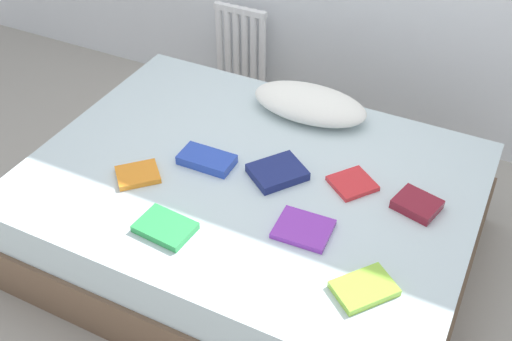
% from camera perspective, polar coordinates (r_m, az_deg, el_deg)
% --- Properties ---
extents(ground_plane, '(8.00, 8.00, 0.00)m').
position_cam_1_polar(ground_plane, '(3.04, -0.42, -7.51)').
color(ground_plane, '#9E998E').
extents(bed, '(2.00, 1.50, 0.50)m').
position_cam_1_polar(bed, '(2.86, -0.45, -4.16)').
color(bed, brown).
rests_on(bed, ground).
extents(radiator, '(0.35, 0.04, 0.57)m').
position_cam_1_polar(radiator, '(3.91, -1.46, 11.39)').
color(radiator, white).
rests_on(radiator, ground).
extents(pillow, '(0.59, 0.31, 0.13)m').
position_cam_1_polar(pillow, '(3.04, 5.09, 6.33)').
color(pillow, white).
rests_on(pillow, bed).
extents(textbook_green, '(0.24, 0.18, 0.03)m').
position_cam_1_polar(textbook_green, '(2.45, -8.58, -5.34)').
color(textbook_green, green).
rests_on(textbook_green, bed).
extents(textbook_orange, '(0.24, 0.24, 0.03)m').
position_cam_1_polar(textbook_orange, '(2.72, -11.12, -0.38)').
color(textbook_orange, orange).
rests_on(textbook_orange, bed).
extents(textbook_maroon, '(0.21, 0.19, 0.04)m').
position_cam_1_polar(textbook_maroon, '(2.60, 14.97, -3.11)').
color(textbook_maroon, maroon).
rests_on(textbook_maroon, bed).
extents(textbook_purple, '(0.23, 0.19, 0.02)m').
position_cam_1_polar(textbook_purple, '(2.43, 4.50, -5.53)').
color(textbook_purple, purple).
rests_on(textbook_purple, bed).
extents(textbook_lime, '(0.25, 0.27, 0.03)m').
position_cam_1_polar(textbook_lime, '(2.25, 10.19, -10.92)').
color(textbook_lime, '#8CC638').
rests_on(textbook_lime, bed).
extents(textbook_red, '(0.24, 0.24, 0.02)m').
position_cam_1_polar(textbook_red, '(2.66, 9.10, -1.21)').
color(textbook_red, red).
rests_on(textbook_red, bed).
extents(textbook_blue, '(0.25, 0.14, 0.04)m').
position_cam_1_polar(textbook_blue, '(2.75, -4.67, 1.03)').
color(textbook_blue, '#2847B7').
rests_on(textbook_blue, bed).
extents(textbook_navy, '(0.29, 0.29, 0.04)m').
position_cam_1_polar(textbook_navy, '(2.67, 2.04, -0.15)').
color(textbook_navy, navy).
rests_on(textbook_navy, bed).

